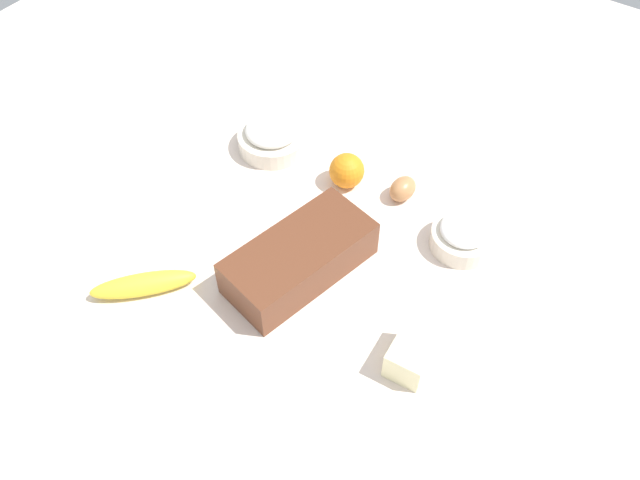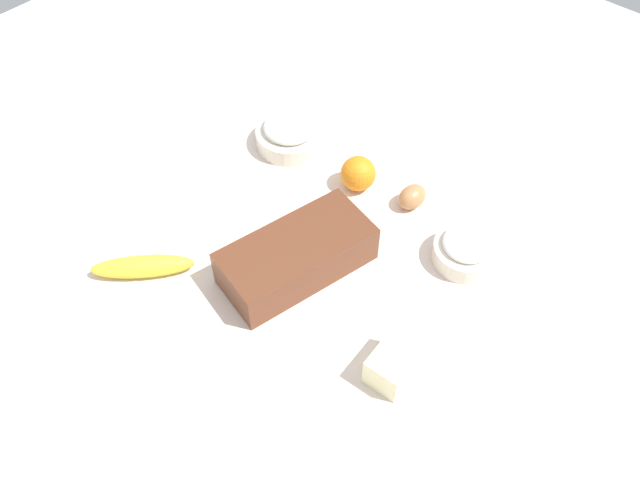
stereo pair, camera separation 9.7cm
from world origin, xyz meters
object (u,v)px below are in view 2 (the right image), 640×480
Objects in this scene: egg_near_butter at (412,197)px; sugar_bowl at (466,249)px; flour_bowl at (290,133)px; orange_fruit at (358,174)px; banana at (143,266)px; butter_block at (394,364)px; loaf_pan at (297,255)px.

sugar_bowl is at bearing -106.09° from egg_near_butter.
flour_bowl is 2.06× the size of orange_fruit.
orange_fruit is at bearing 105.71° from egg_near_butter.
egg_near_butter is at bearing -29.33° from banana.
banana is 0.49m from butter_block.
banana is 2.98× the size of egg_near_butter.
orange_fruit is (0.01, 0.27, 0.01)m from sugar_bowl.
butter_block reaches higher than egg_near_butter.
sugar_bowl is 0.28m from butter_block.
loaf_pan is at bearing 167.81° from egg_near_butter.
sugar_bowl reaches higher than butter_block.
orange_fruit reaches higher than egg_near_butter.
banana is at bearing 150.67° from egg_near_butter.
loaf_pan reaches higher than orange_fruit.
loaf_pan is 4.14× the size of orange_fruit.
banana is (-0.20, 0.21, -0.02)m from loaf_pan.
sugar_bowl is at bearing 9.62° from butter_block.
loaf_pan is at bearing -167.02° from orange_fruit.
loaf_pan is 3.35× the size of butter_block.
orange_fruit is 0.81× the size of butter_block.
sugar_bowl is 0.60m from banana.
loaf_pan is 1.59× the size of banana.
sugar_bowl is 1.36× the size of butter_block.
butter_block is (-0.28, -0.05, 0.00)m from sugar_bowl.
banana is at bearing 135.15° from sugar_bowl.
sugar_bowl reaches higher than egg_near_butter.
sugar_bowl is (-0.01, -0.47, -0.00)m from flour_bowl.
flour_bowl is 1.23× the size of sugar_bowl.
orange_fruit is at bearing 87.20° from sugar_bowl.
banana is 0.46m from orange_fruit.
flour_bowl is at bearing 58.48° from loaf_pan.
banana is at bearing 146.55° from loaf_pan.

